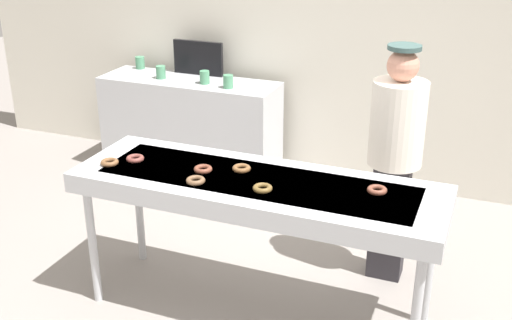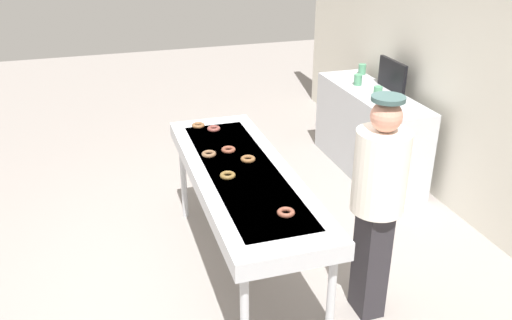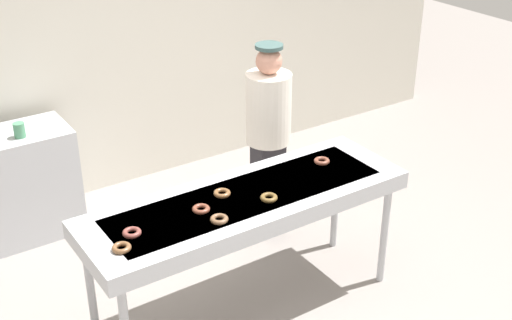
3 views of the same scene
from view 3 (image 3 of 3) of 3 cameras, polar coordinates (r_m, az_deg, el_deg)
name	(u,v)px [view 3 (image 3 of 3)]	position (r m, az deg, el deg)	size (l,w,h in m)	color
ground_plane	(247,308)	(5.13, -0.75, -12.23)	(16.00, 16.00, 0.00)	gray
back_wall	(102,24)	(6.30, -12.71, 11.06)	(8.00, 0.12, 3.16)	silver
fryer_conveyor	(246,204)	(4.62, -0.81, -3.74)	(2.30, 0.73, 0.96)	#B7BABF
chocolate_donut_0	(322,161)	(5.02, 5.52, -0.08)	(0.12, 0.12, 0.03)	brown
chocolate_donut_1	(269,198)	(4.53, 1.08, -3.17)	(0.12, 0.12, 0.03)	brown
chocolate_donut_2	(222,193)	(4.58, -2.86, -2.79)	(0.12, 0.12, 0.03)	brown
chocolate_donut_3	(201,209)	(4.41, -4.61, -4.11)	(0.12, 0.12, 0.03)	brown
chocolate_donut_4	(132,233)	(4.23, -10.33, -5.99)	(0.12, 0.12, 0.03)	brown
chocolate_donut_5	(121,248)	(4.11, -11.18, -7.21)	(0.12, 0.12, 0.03)	brown
chocolate_donut_6	(219,219)	(4.30, -3.09, -4.96)	(0.12, 0.12, 0.03)	brown
worker_baker	(268,130)	(5.49, 1.04, 2.55)	(0.36, 0.36, 1.68)	#28252A
paper_cup_3	(19,130)	(5.71, -19.17, 2.37)	(0.09, 0.09, 0.12)	#4C8C66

